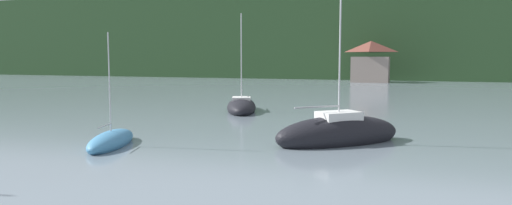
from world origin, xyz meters
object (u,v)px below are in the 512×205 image
(shore_building_west, at_px, (371,62))
(sailboat_mid_4, at_px, (111,141))
(sailboat_far_2, at_px, (241,107))
(sailboat_mid_3, at_px, (338,134))

(shore_building_west, xyz_separation_m, sailboat_mid_4, (-5.90, -57.22, -2.92))
(sailboat_far_2, height_order, sailboat_mid_3, sailboat_mid_3)
(shore_building_west, relative_size, sailboat_mid_4, 1.25)
(sailboat_far_2, xyz_separation_m, sailboat_mid_4, (-0.75, -13.94, -0.11))
(sailboat_mid_3, distance_m, sailboat_mid_4, 9.99)
(sailboat_far_2, bearing_deg, sailboat_mid_3, 20.45)
(sailboat_far_2, bearing_deg, shore_building_west, 153.67)
(sailboat_mid_4, bearing_deg, sailboat_mid_3, -83.24)
(sailboat_mid_3, relative_size, sailboat_mid_4, 1.60)
(sailboat_far_2, distance_m, sailboat_mid_3, 13.16)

